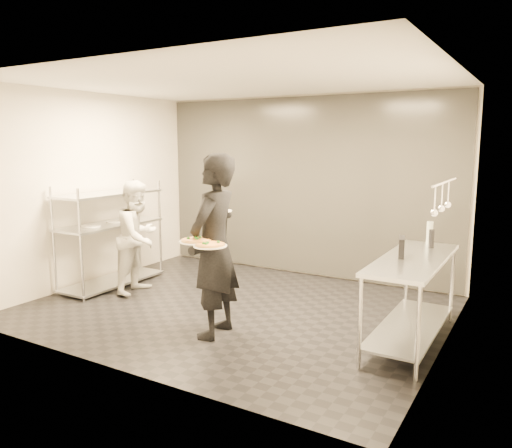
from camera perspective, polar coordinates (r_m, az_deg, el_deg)
The scene contains 13 objects.
room_shell at distance 7.12m, azimuth 2.61°, elevation 3.83°, with size 5.00×4.00×2.80m.
pass_rack at distance 7.58m, azimuth -16.31°, elevation -1.03°, with size 0.60×1.60×1.50m.
prep_counter at distance 5.42m, azimuth 17.40°, elevation -6.70°, with size 0.60×1.80×0.92m.
utensil_rail at distance 5.20m, azimuth 20.55°, elevation 2.82°, with size 0.07×1.20×0.31m.
waiter at distance 5.33m, azimuth -4.79°, elevation -2.56°, with size 0.72×0.47×1.97m, color black.
chef at distance 7.12m, azimuth -13.30°, elevation -1.43°, with size 0.76×0.59×1.57m, color silver.
pizza_plate_near at distance 5.20m, azimuth -6.85°, elevation -1.88°, with size 0.36×0.36×0.05m.
pizza_plate_far at distance 5.05m, azimuth -5.27°, elevation -2.39°, with size 0.34×0.34×0.05m.
salad_plate at distance 5.53m, azimuth -4.17°, elevation 1.72°, with size 0.27×0.27×0.07m.
pos_monitor at distance 5.33m, azimuth 16.31°, elevation -2.53°, with size 0.06×0.28×0.20m, color black.
bottle_green at distance 6.09m, azimuth 19.23°, elevation -0.94°, with size 0.07×0.07×0.26m, color gray.
bottle_clear at distance 6.10m, azimuth 19.37°, elevation -1.37°, with size 0.05×0.05×0.17m, color gray.
bottle_dark at distance 5.86m, azimuth 19.42°, elevation -1.61°, with size 0.06×0.06×0.21m, color black.
Camera 1 is at (3.30, -5.10, 2.08)m, focal length 35.00 mm.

